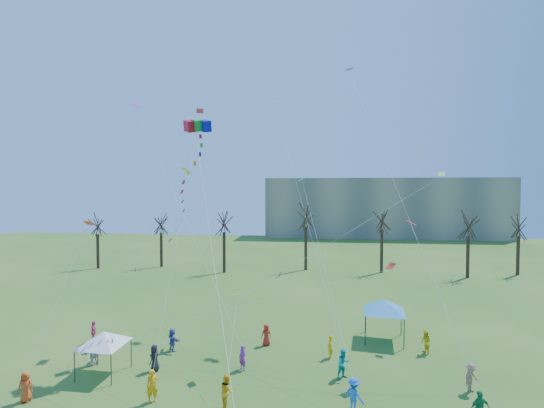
# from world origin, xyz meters

# --- Properties ---
(distant_building) EXTENTS (60.00, 14.00, 15.00)m
(distant_building) POSITION_xyz_m (22.00, 82.00, 7.50)
(distant_building) COLOR gray
(distant_building) RESTS_ON ground
(bare_tree_row) EXTENTS (65.97, 8.48, 10.04)m
(bare_tree_row) POSITION_xyz_m (3.78, 36.46, 6.55)
(bare_tree_row) COLOR black
(bare_tree_row) RESTS_ON ground
(big_box_kite) EXTENTS (3.92, 7.14, 19.48)m
(big_box_kite) POSITION_xyz_m (-4.85, 7.49, 11.92)
(big_box_kite) COLOR red
(big_box_kite) RESTS_ON ground
(canopy_tent_white) EXTENTS (3.72, 3.72, 2.79)m
(canopy_tent_white) POSITION_xyz_m (-9.50, 3.90, 2.37)
(canopy_tent_white) COLOR #3F3F44
(canopy_tent_white) RESTS_ON ground
(canopy_tent_blue) EXTENTS (4.30, 4.30, 3.26)m
(canopy_tent_blue) POSITION_xyz_m (9.47, 11.60, 2.76)
(canopy_tent_blue) COLOR #3F3F44
(canopy_tent_blue) RESTS_ON ground
(festival_crowd) EXTENTS (27.31, 9.87, 1.85)m
(festival_crowd) POSITION_xyz_m (-0.11, 4.65, 0.88)
(festival_crowd) COLOR #E04A1C
(festival_crowd) RESTS_ON ground
(small_kites_aloft) EXTENTS (29.42, 16.26, 32.11)m
(small_kites_aloft) POSITION_xyz_m (0.09, 11.37, 13.22)
(small_kites_aloft) COLOR #FF370D
(small_kites_aloft) RESTS_ON ground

